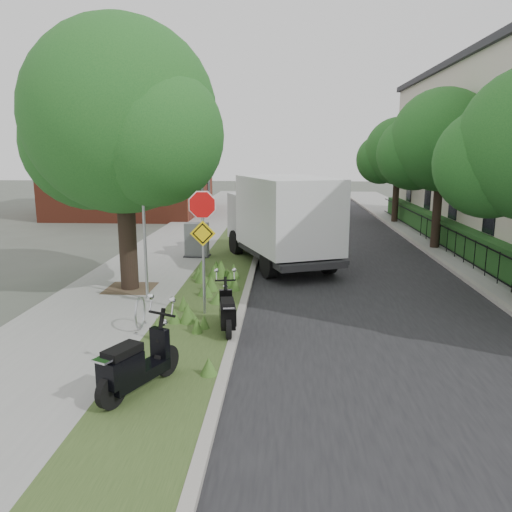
{
  "coord_description": "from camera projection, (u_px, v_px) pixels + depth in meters",
  "views": [
    {
      "loc": [
        0.6,
        -11.36,
        4.14
      ],
      "look_at": [
        -0.19,
        2.1,
        1.3
      ],
      "focal_mm": 35.0,
      "sensor_mm": 36.0,
      "label": 1
    }
  ],
  "objects": [
    {
      "name": "ground",
      "position": [
        259.0,
        327.0,
        11.98
      ],
      "size": [
        120.0,
        120.0,
        0.0
      ],
      "primitive_type": "plane",
      "color": "#4C5147",
      "rests_on": "ground"
    },
    {
      "name": "far_tree_b",
      "position": [
        440.0,
        146.0,
        20.5
      ],
      "size": [
        4.83,
        4.31,
        6.56
      ],
      "color": "black",
      "rests_on": "ground"
    },
    {
      "name": "kerb_near",
      "position": [
        259.0,
        246.0,
        21.76
      ],
      "size": [
        0.2,
        60.0,
        0.13
      ],
      "primitive_type": "cube",
      "color": "#9E9991",
      "rests_on": "ground"
    },
    {
      "name": "fence_far",
      "position": [
        440.0,
        234.0,
        21.2
      ],
      "size": [
        0.04,
        24.0,
        1.0
      ],
      "color": "black",
      "rests_on": "ground"
    },
    {
      "name": "utility_cabinet",
      "position": [
        197.0,
        240.0,
        19.33
      ],
      "size": [
        1.0,
        0.68,
        1.31
      ],
      "color": "#262628",
      "rests_on": "ground"
    },
    {
      "name": "hedge_far",
      "position": [
        457.0,
        235.0,
        21.16
      ],
      "size": [
        1.0,
        24.0,
        1.1
      ],
      "primitive_type": "cube",
      "color": "#194418",
      "rests_on": "footpath_far"
    },
    {
      "name": "box_truck",
      "position": [
        281.0,
        217.0,
        18.08
      ],
      "size": [
        4.45,
        6.58,
        2.78
      ],
      "color": "#262628",
      "rests_on": "ground"
    },
    {
      "name": "far_tree_c",
      "position": [
        397.0,
        155.0,
        28.4
      ],
      "size": [
        4.37,
        3.89,
        5.93
      ],
      "color": "black",
      "rests_on": "ground"
    },
    {
      "name": "sidewalk_near",
      "position": [
        174.0,
        246.0,
        21.98
      ],
      "size": [
        3.5,
        60.0,
        0.12
      ],
      "primitive_type": "cube",
      "color": "gray",
      "rests_on": "ground"
    },
    {
      "name": "scooter_far",
      "position": [
        131.0,
        371.0,
        8.27
      ],
      "size": [
        1.01,
        1.81,
        0.93
      ],
      "color": "black",
      "rests_on": "ground"
    },
    {
      "name": "bike_hoop",
      "position": [
        140.0,
        313.0,
        11.44
      ],
      "size": [
        0.06,
        0.78,
        0.77
      ],
      "color": "#A5A8AD",
      "rests_on": "ground"
    },
    {
      "name": "brick_building",
      "position": [
        134.0,
        150.0,
        33.14
      ],
      "size": [
        9.4,
        10.4,
        8.3
      ],
      "color": "maroon",
      "rests_on": "ground"
    },
    {
      "name": "scooter_near",
      "position": [
        227.0,
        316.0,
        11.22
      ],
      "size": [
        0.53,
        1.67,
        0.8
      ],
      "color": "black",
      "rests_on": "ground"
    },
    {
      "name": "bare_post",
      "position": [
        144.0,
        227.0,
        13.48
      ],
      "size": [
        0.08,
        0.08,
        4.0
      ],
      "color": "#A5A8AD",
      "rests_on": "ground"
    },
    {
      "name": "sign_assembly",
      "position": [
        203.0,
        227.0,
        12.15
      ],
      "size": [
        0.94,
        0.08,
        3.22
      ],
      "color": "#A5A8AD",
      "rests_on": "ground"
    },
    {
      "name": "street_tree_main",
      "position": [
        120.0,
        127.0,
        14.02
      ],
      "size": [
        6.21,
        5.54,
        7.66
      ],
      "color": "black",
      "rests_on": "ground"
    },
    {
      "name": "footpath_far",
      "position": [
        463.0,
        249.0,
        21.27
      ],
      "size": [
        3.2,
        60.0,
        0.12
      ],
      "primitive_type": "cube",
      "color": "gray",
      "rests_on": "ground"
    },
    {
      "name": "road",
      "position": [
        340.0,
        249.0,
        21.58
      ],
      "size": [
        7.0,
        60.0,
        0.01
      ],
      "primitive_type": "cube",
      "color": "black",
      "rests_on": "ground"
    },
    {
      "name": "verge",
      "position": [
        237.0,
        246.0,
        21.82
      ],
      "size": [
        2.0,
        60.0,
        0.12
      ],
      "primitive_type": "cube",
      "color": "#334A1F",
      "rests_on": "ground"
    },
    {
      "name": "kerb_far",
      "position": [
        422.0,
        248.0,
        21.37
      ],
      "size": [
        0.2,
        60.0,
        0.13
      ],
      "primitive_type": "cube",
      "color": "#9E9991",
      "rests_on": "ground"
    }
  ]
}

